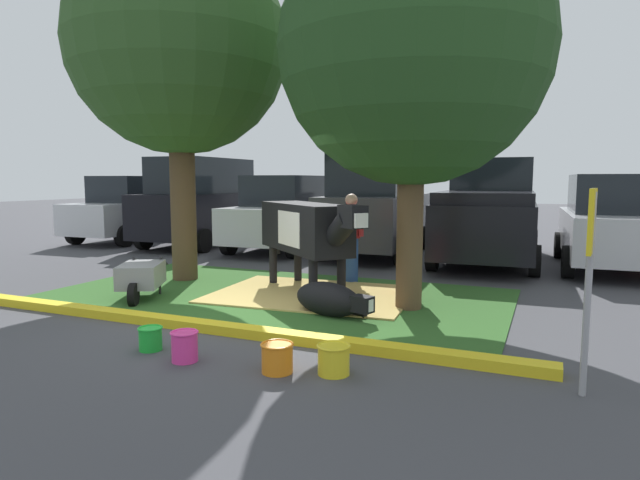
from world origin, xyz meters
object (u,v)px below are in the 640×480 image
Objects in this scene: shade_tree_right at (413,50)px; bucket_yellow at (334,359)px; shade_tree_left at (179,46)px; suv_dark_grey at (377,205)px; bucket_pink at (185,346)px; sedan_red at (132,209)px; bucket_orange at (277,357)px; pickup_truck_black at (489,214)px; hatchback_white at (284,214)px; sedan_silver at (611,224)px; cow_holstein at (307,229)px; suv_black at (203,202)px; person_visitor_near at (408,245)px; calf_lying at (330,299)px; bucket_green at (150,338)px; wheelbarrow at (141,276)px; person_handler at (351,235)px; parking_sign at (590,251)px.

shade_tree_right reaches higher than bucket_yellow.
shade_tree_left is 1.36× the size of suv_dark_grey.
bucket_pink is 12.22m from sedan_red.
bucket_orange is 0.06× the size of pickup_truck_black.
suv_dark_grey is (2.59, 0.12, 0.29)m from hatchback_white.
suv_dark_grey is at bearing 177.15° from sedan_silver.
cow_holstein is at bearing 93.48° from bucket_pink.
sedan_silver is (10.55, -0.21, -0.29)m from suv_black.
sedan_red is (-10.20, 5.45, -2.73)m from shade_tree_right.
sedan_red is (-9.97, 4.63, 0.14)m from person_visitor_near.
sedan_silver is (3.99, 6.02, 0.75)m from calf_lying.
sedan_silver is (3.07, 5.18, -2.73)m from shade_tree_right.
suv_dark_grey is (2.31, 4.83, -3.08)m from shade_tree_left.
suv_dark_grey is at bearing 101.46° from calf_lying.
bucket_green is at bearing -116.93° from person_visitor_near.
sedan_red is 2.74m from suv_black.
pickup_truck_black is at bearing -1.10° from suv_dark_grey.
wheelbarrow is 0.35× the size of sedan_silver.
cow_holstein is 1.95× the size of calf_lying.
shade_tree_right is at bearing 14.60° from wheelbarrow.
bucket_yellow is at bearing -86.75° from person_visitor_near.
shade_tree_right reaches higher than person_visitor_near.
suv_black is at bearing -179.44° from suv_dark_grey.
person_handler is at bearing 133.42° from shade_tree_right.
sedan_silver reaches higher than bucket_green.
shade_tree_left is at bearing 154.87° from parking_sign.
pickup_truck_black is 2.53m from sedan_silver.
wheelbarrow is at bearing 139.23° from bucket_pink.
bucket_green is (-4.41, -0.50, -1.16)m from parking_sign.
person_visitor_near is at bearing 26.08° from wheelbarrow.
person_visitor_near is at bearing 63.07° from bucket_green.
sedan_silver is at bearing 83.66° from parking_sign.
bucket_pink is (2.89, -3.81, -4.18)m from shade_tree_left.
suv_black is at bearing 144.21° from shade_tree_right.
cow_holstein reaches higher than bucket_yellow.
shade_tree_left reaches higher than shade_tree_right.
bucket_green is at bearing -72.85° from hatchback_white.
calf_lying is 2.29m from bucket_orange.
shade_tree_right is 9.54m from suv_black.
pickup_truck_black reaches higher than wheelbarrow.
person_visitor_near is (-0.23, 0.82, -2.87)m from shade_tree_right.
person_visitor_near is 4.72× the size of bucket_orange.
wheelbarrow is at bearing -134.90° from person_handler.
wheelbarrow is at bearing -147.15° from cow_holstein.
sedan_red reaches higher than bucket_orange.
suv_dark_grey is at bearing 118.87° from parking_sign.
shade_tree_right is 16.81× the size of bucket_orange.
person_handler is 1.07× the size of wheelbarrow.
person_visitor_near is 5.04m from suv_dark_grey.
shade_tree_right is 7.66m from hatchback_white.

